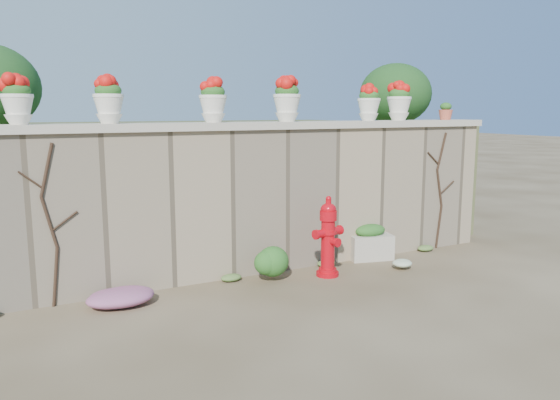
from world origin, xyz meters
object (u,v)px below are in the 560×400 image
urn_pot_0 (17,100)px  terracotta_pot (446,112)px  planter_box (370,243)px  fire_hydrant (328,236)px

urn_pot_0 → terracotta_pot: (6.39, 0.00, -0.14)m
planter_box → terracotta_pot: 2.59m
urn_pot_0 → terracotta_pot: 6.39m
terracotta_pot → fire_hydrant: bearing=-165.8°
urn_pot_0 → terracotta_pot: size_ratio=1.98×
fire_hydrant → planter_box: fire_hydrant is taller
fire_hydrant → urn_pot_0: 4.17m
planter_box → fire_hydrant: bearing=-143.9°
planter_box → terracotta_pot: bearing=22.0°
planter_box → urn_pot_0: size_ratio=1.33×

